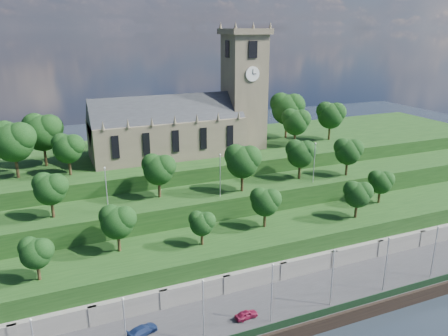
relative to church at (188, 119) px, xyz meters
name	(u,v)px	position (x,y,z in m)	size (l,w,h in m)	color
promenade	(271,310)	(-0.79, -39.98, -21.52)	(160.00, 12.00, 2.00)	#2D2D30
quay_wall	(292,334)	(-0.79, -46.03, -21.42)	(160.00, 0.50, 2.20)	black
fence	(290,322)	(-0.79, -45.38, -19.92)	(160.00, 0.10, 1.20)	black
retaining_wall	(253,281)	(-0.79, -34.01, -20.02)	(160.00, 2.10, 5.00)	slate
embankment_lower	(238,255)	(-0.79, -27.98, -18.52)	(160.00, 12.00, 8.00)	#163712
embankment_upper	(214,220)	(-0.79, -16.98, -16.52)	(160.00, 10.00, 12.00)	#163712
hilltop	(181,180)	(-0.79, 4.02, -15.02)	(160.00, 32.00, 15.00)	#163712
church	(188,119)	(0.00, 0.00, 0.00)	(38.60, 12.35, 27.60)	brown
trees_lower	(242,207)	(0.07, -27.74, -9.82)	(67.79, 8.90, 7.63)	#312313
trees_upper	(234,162)	(2.93, -17.84, -4.93)	(62.96, 8.73, 9.00)	#312313
trees_hilltop	(186,123)	(-0.70, -0.70, -0.63)	(77.39, 16.42, 11.22)	#312313
lamp_posts_promenade	(272,289)	(-2.79, -43.48, -15.32)	(60.36, 0.36, 9.16)	#B2B2B7
lamp_posts_upper	(220,172)	(-0.79, -19.98, -5.86)	(40.36, 0.36, 8.10)	#B2B2B7
car_left	(246,314)	(-5.63, -41.50, -19.94)	(1.37, 3.41, 1.16)	maroon
car_right	(142,330)	(-19.97, -39.18, -19.90)	(1.74, 4.28, 1.24)	navy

